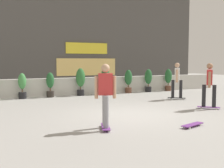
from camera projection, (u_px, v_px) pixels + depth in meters
ground_plane at (131, 114)px, 9.28m from camera, size 48.00×48.00×0.00m
planter_wall at (76, 86)px, 14.66m from camera, size 18.00×0.40×0.90m
building_backdrop at (57, 38)px, 18.05m from camera, size 20.00×2.08×6.50m
potted_plant_2 at (22, 85)px, 13.07m from camera, size 0.37×0.37×1.21m
potted_plant_3 at (50, 84)px, 13.62m from camera, size 0.38×0.38×1.22m
potted_plant_4 at (81, 80)px, 14.27m from camera, size 0.47×0.47×1.41m
potted_plant_5 at (105, 79)px, 14.85m from camera, size 0.48×0.48×1.44m
potted_plant_6 at (128, 80)px, 15.45m from camera, size 0.41×0.41×1.30m
potted_plant_7 at (148, 79)px, 16.00m from camera, size 0.42×0.42×1.31m
potted_plant_8 at (168, 79)px, 16.58m from camera, size 0.42×0.42×1.31m
skater_by_wall_right at (177, 79)px, 12.82m from camera, size 0.74×0.67×1.70m
skater_far_right at (209, 84)px, 10.23m from camera, size 0.72×0.69×1.70m
skater_by_wall_left at (105, 93)px, 7.15m from camera, size 0.53×0.82×1.70m
skateboard_near_camera at (193, 125)px, 7.47m from camera, size 0.82×0.42×0.08m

